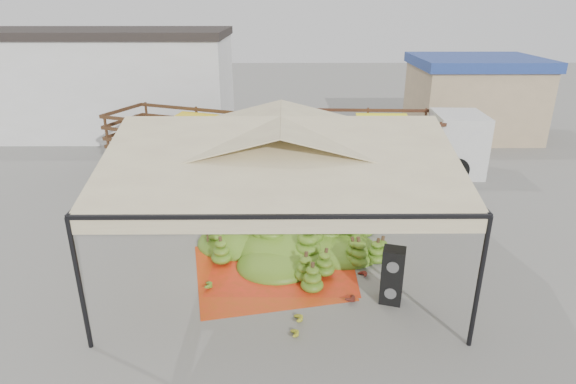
{
  "coord_description": "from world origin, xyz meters",
  "views": [
    {
      "loc": [
        0.1,
        -12.24,
        6.8
      ],
      "look_at": [
        0.2,
        1.5,
        1.3
      ],
      "focal_mm": 30.0,
      "sensor_mm": 36.0,
      "label": 1
    }
  ],
  "objects_px": {
    "truck_left": "(208,139)",
    "truck_right": "(400,136)",
    "speaker_stack": "(392,276)",
    "banana_heap": "(291,230)",
    "vendor": "(256,169)"
  },
  "relations": [
    {
      "from": "banana_heap",
      "to": "vendor",
      "type": "height_order",
      "value": "vendor"
    },
    {
      "from": "banana_heap",
      "to": "truck_right",
      "type": "height_order",
      "value": "truck_right"
    },
    {
      "from": "banana_heap",
      "to": "truck_left",
      "type": "bearing_deg",
      "value": 118.0
    },
    {
      "from": "vendor",
      "to": "speaker_stack",
      "type": "bearing_deg",
      "value": 131.79
    },
    {
      "from": "vendor",
      "to": "truck_right",
      "type": "xyz_separation_m",
      "value": [
        5.89,
        2.01,
        0.76
      ]
    },
    {
      "from": "speaker_stack",
      "to": "truck_left",
      "type": "bearing_deg",
      "value": 139.32
    },
    {
      "from": "truck_left",
      "to": "truck_right",
      "type": "bearing_deg",
      "value": 27.03
    },
    {
      "from": "banana_heap",
      "to": "truck_right",
      "type": "distance_m",
      "value": 8.29
    },
    {
      "from": "speaker_stack",
      "to": "vendor",
      "type": "distance_m",
      "value": 8.36
    },
    {
      "from": "truck_right",
      "to": "banana_heap",
      "type": "bearing_deg",
      "value": -121.07
    },
    {
      "from": "truck_left",
      "to": "truck_right",
      "type": "xyz_separation_m",
      "value": [
        7.88,
        0.66,
        -0.07
      ]
    },
    {
      "from": "banana_heap",
      "to": "truck_left",
      "type": "relative_size",
      "value": 0.7
    },
    {
      "from": "speaker_stack",
      "to": "truck_left",
      "type": "distance_m",
      "value": 10.55
    },
    {
      "from": "truck_left",
      "to": "truck_right",
      "type": "distance_m",
      "value": 7.91
    },
    {
      "from": "banana_heap",
      "to": "vendor",
      "type": "bearing_deg",
      "value": 104.93
    }
  ]
}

